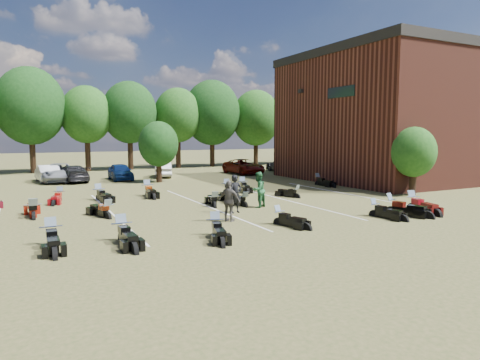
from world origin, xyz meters
TOP-DOWN VIEW (x-y plane):
  - ground at (0.00, 0.00)m, footprint 160.00×160.00m
  - car_1 at (-10.11, 19.97)m, footprint 1.87×4.36m
  - car_2 at (-9.19, 19.40)m, footprint 2.82×5.57m
  - car_3 at (-8.32, 18.79)m, footprint 2.57×4.95m
  - car_4 at (-4.49, 18.58)m, footprint 1.72×4.18m
  - car_5 at (-0.48, 19.53)m, footprint 2.35×4.25m
  - car_6 at (7.49, 18.87)m, footprint 2.70×5.32m
  - car_7 at (12.50, 19.33)m, footprint 2.06×5.07m
  - person_black at (-2.46, 0.47)m, footprint 0.75×0.56m
  - person_green at (-0.69, 1.32)m, footprint 1.15×1.06m
  - person_grey at (-3.65, -1.33)m, footprint 1.00×1.14m
  - motorcycle_0 at (-8.68, -2.77)m, footprint 0.84×2.47m
  - motorcycle_1 at (-11.01, -2.25)m, footprint 0.78×2.45m
  - motorcycle_2 at (-2.00, -2.87)m, footprint 1.21×2.17m
  - motorcycle_3 at (-5.28, -3.50)m, footprint 1.30×2.39m
  - motorcycle_4 at (3.08, -3.33)m, footprint 0.99×2.20m
  - motorcycle_5 at (4.31, -3.18)m, footprint 1.48×2.61m
  - motorcycle_6 at (6.01, -2.97)m, footprint 1.29×2.62m
  - motorcycle_7 at (-11.47, 3.21)m, footprint 0.84×2.46m
  - motorcycle_8 at (-8.41, 1.84)m, footprint 1.31×2.38m
  - motorcycle_9 at (-2.75, 2.39)m, footprint 1.16×2.26m
  - motorcycle_10 at (-1.27, 1.82)m, footprint 0.84×2.13m
  - motorcycle_11 at (-1.38, 3.07)m, footprint 0.78×2.22m
  - motorcycle_13 at (3.06, 3.23)m, footprint 1.25×2.10m
  - motorcycle_15 at (-10.00, 8.33)m, footprint 1.23×2.25m
  - motorcycle_16 at (-7.87, 7.90)m, footprint 1.17×2.48m
  - motorcycle_17 at (-4.82, 8.40)m, footprint 0.91×2.52m
  - motorcycle_18 at (0.22, 7.25)m, footprint 1.47×2.41m
  - motorcycle_19 at (1.72, 7.86)m, footprint 1.33×2.45m
  - motorcycle_20 at (8.29, 7.95)m, footprint 0.83×2.32m
  - brick_building at (22.00, 9.00)m, footprint 25.40×15.20m
  - tree_line at (-1.00, 29.00)m, footprint 56.00×6.00m
  - young_tree_near_building at (10.50, 1.00)m, footprint 2.80×2.80m
  - young_tree_midfield at (-2.00, 15.50)m, footprint 3.20×3.20m
  - parking_lines at (-3.00, 3.00)m, footprint 20.10×14.00m

SIDE VIEW (x-z plane):
  - ground at x=0.00m, z-range 0.00..0.00m
  - motorcycle_0 at x=-8.68m, z-range -0.68..0.68m
  - motorcycle_1 at x=-11.01m, z-range -0.68..0.68m
  - motorcycle_2 at x=-2.00m, z-range -0.58..0.58m
  - motorcycle_3 at x=-5.28m, z-range -0.64..0.64m
  - motorcycle_4 at x=3.08m, z-range -0.59..0.59m
  - motorcycle_5 at x=4.31m, z-range -0.69..0.69m
  - motorcycle_6 at x=6.01m, z-range -0.70..0.70m
  - motorcycle_7 at x=-11.47m, z-range -0.68..0.68m
  - motorcycle_8 at x=-8.41m, z-range -0.63..0.63m
  - motorcycle_9 at x=-2.75m, z-range -0.60..0.60m
  - motorcycle_10 at x=-1.27m, z-range -0.58..0.58m
  - motorcycle_11 at x=-1.38m, z-range -0.61..0.61m
  - motorcycle_13 at x=3.06m, z-range -0.56..0.56m
  - motorcycle_15 at x=-10.00m, z-range -0.60..0.60m
  - motorcycle_16 at x=-7.87m, z-range -0.66..0.66m
  - motorcycle_17 at x=-4.82m, z-range -0.69..0.69m
  - motorcycle_18 at x=0.22m, z-range -0.64..0.64m
  - motorcycle_19 at x=1.72m, z-range -0.65..0.65m
  - motorcycle_20 at x=8.29m, z-range -0.64..0.64m
  - parking_lines at x=-3.00m, z-range 0.00..0.01m
  - car_5 at x=-0.48m, z-range 0.00..1.33m
  - car_3 at x=-8.32m, z-range 0.00..1.37m
  - car_1 at x=-10.11m, z-range 0.00..1.40m
  - car_4 at x=-4.49m, z-range 0.00..1.42m
  - car_6 at x=7.49m, z-range 0.00..1.44m
  - car_7 at x=12.50m, z-range 0.00..1.47m
  - car_2 at x=-9.19m, z-range 0.00..1.51m
  - person_grey at x=-3.65m, z-range 0.00..1.85m
  - person_black at x=-2.46m, z-range 0.00..1.89m
  - person_green at x=-0.69m, z-range 0.00..1.90m
  - young_tree_near_building at x=10.50m, z-range 0.67..4.83m
  - young_tree_midfield at x=-2.00m, z-range 0.74..5.44m
  - brick_building at x=22.00m, z-range 0.01..10.71m
  - tree_line at x=-1.00m, z-range 1.42..11.20m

